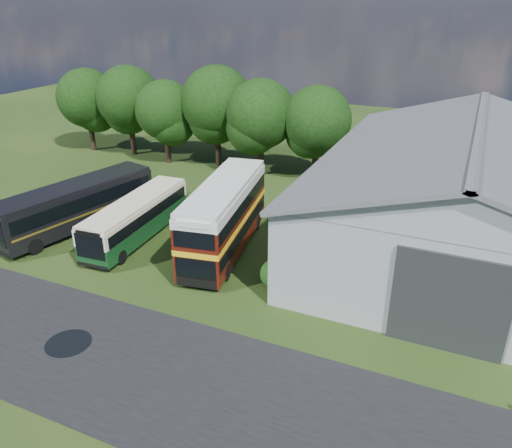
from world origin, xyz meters
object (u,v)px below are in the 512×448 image
at_px(bus_green_single, 137,218).
at_px(bus_dark_single, 77,205).
at_px(storage_shed, 469,186).
at_px(bus_maroon_double, 225,217).

bearing_deg(bus_green_single, bus_dark_single, -179.86).
distance_m(bus_green_single, bus_dark_single, 4.95).
bearing_deg(storage_shed, bus_maroon_double, -153.11).
xyz_separation_m(bus_maroon_double, bus_dark_single, (-11.26, -1.18, -0.57)).
relative_size(bus_green_single, bus_maroon_double, 0.92).
bearing_deg(bus_dark_single, bus_maroon_double, 18.69).
height_order(storage_shed, bus_green_single, storage_shed).
height_order(bus_green_single, bus_dark_single, bus_dark_single).
bearing_deg(bus_green_single, storage_shed, 17.61).
distance_m(bus_green_single, bus_maroon_double, 6.44).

